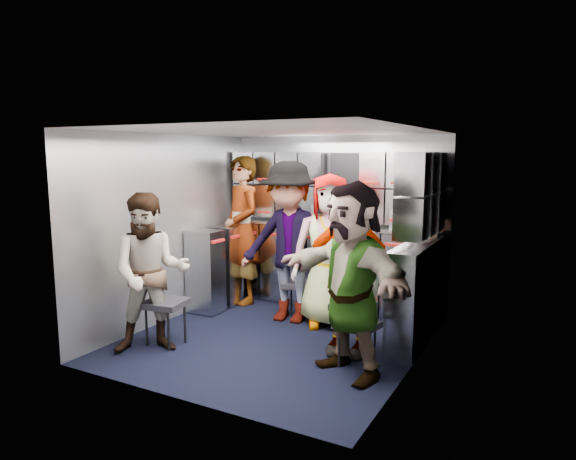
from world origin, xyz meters
The scene contains 29 objects.
floor centered at (0.00, 0.00, 0.00)m, with size 3.00×3.00×0.00m, color black.
wall_back centered at (0.00, 1.50, 1.05)m, with size 2.80×0.04×2.10m, color #959BA3.
wall_left centered at (-1.40, 0.00, 1.05)m, with size 0.04×3.00×2.10m, color #959BA3.
wall_right centered at (1.40, 0.00, 1.05)m, with size 0.04×3.00×2.10m, color #959BA3.
ceiling centered at (0.00, 0.00, 2.10)m, with size 2.80×3.00×0.02m, color silver.
cart_bank_back centered at (0.00, 1.29, 0.49)m, with size 2.68×0.38×0.99m, color #9197A0.
cart_bank_left centered at (-1.19, 0.56, 0.49)m, with size 0.38×0.76×0.99m, color #9197A0.
counter centered at (0.00, 1.29, 1.01)m, with size 2.68×0.42×0.03m, color #B7B9BE.
locker_bank_back centered at (0.00, 1.35, 1.49)m, with size 2.68×0.28×0.82m, color #9197A0.
locker_bank_right centered at (1.25, 0.70, 1.49)m, with size 0.28×1.00×0.82m, color #9197A0.
right_cabinet centered at (1.25, 0.60, 0.50)m, with size 0.28×1.20×1.00m, color #9197A0.
coffee_niche centered at (0.18, 1.41, 1.47)m, with size 0.46×0.16×0.84m, color black, non-canonical shape.
red_latch_strip centered at (0.00, 1.09, 0.88)m, with size 2.60×0.02×0.03m, color maroon.
jump_seat_near_left centered at (-0.90, -0.66, 0.40)m, with size 0.44×0.42×0.45m.
jump_seat_mid_left centered at (-0.17, 0.76, 0.36)m, with size 0.45×0.44×0.41m.
jump_seat_center centered at (0.28, 0.83, 0.37)m, with size 0.43×0.42×0.42m.
jump_seat_mid_right centered at (0.76, 0.16, 0.39)m, with size 0.40×0.38×0.44m.
jump_seat_near_right centered at (0.96, -0.25, 0.36)m, with size 0.39×0.38×0.41m.
attendant_standing centered at (-1.05, 0.95, 0.93)m, with size 0.68×0.44×1.85m, color black.
attendant_arc_a centered at (-0.90, -0.84, 0.76)m, with size 0.74×0.58×1.53m, color black.
attendant_arc_b centered at (-0.17, 0.58, 0.90)m, with size 1.16×0.67×1.80m, color black.
attendant_arc_c centered at (0.28, 0.65, 0.84)m, with size 0.82×0.53×1.67m, color black.
attendant_arc_d centered at (0.76, -0.02, 0.78)m, with size 0.92×0.38×1.56m, color black.
attendant_arc_e centered at (0.96, -0.43, 0.83)m, with size 1.55×0.49×1.67m, color black.
bottle_left centered at (-0.19, 1.24, 1.14)m, with size 0.07×0.07×0.22m, color white.
bottle_mid centered at (-0.62, 1.24, 1.15)m, with size 0.06×0.06×0.24m, color white.
bottle_right centered at (0.80, 1.24, 1.15)m, with size 0.07×0.07×0.23m, color white.
cup_left centered at (-0.37, 1.23, 1.08)m, with size 0.08×0.08×0.09m, color beige.
cup_right centered at (0.60, 1.23, 1.07)m, with size 0.08×0.08×0.09m, color beige.
Camera 1 is at (2.49, -4.39, 1.89)m, focal length 32.00 mm.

